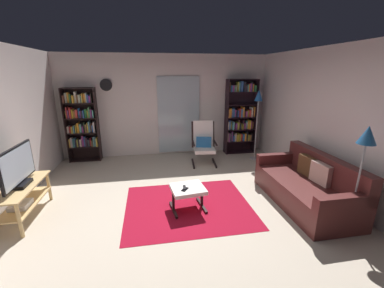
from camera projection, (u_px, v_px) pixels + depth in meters
ground_plane at (182, 208)px, 4.03m from camera, size 7.02×7.02×0.00m
wall_back at (166, 106)px, 6.40m from camera, size 5.60×0.06×2.60m
wall_right at (339, 125)px, 4.11m from camera, size 0.06×6.00×2.60m
glass_door_panel at (179, 115)px, 6.46m from camera, size 1.10×0.01×2.00m
area_rug at (188, 206)px, 4.07m from camera, size 2.05×1.72×0.01m
tv_stand at (23, 197)px, 3.65m from camera, size 0.40×1.13×0.53m
television at (18, 168)px, 3.54m from camera, size 0.20×0.91×0.59m
bookshelf_near_tv at (82, 123)px, 5.96m from camera, size 0.74×0.30×1.80m
bookshelf_near_sofa at (240, 116)px, 6.56m from camera, size 0.81×0.30×1.98m
leather_sofa at (307, 187)px, 4.10m from camera, size 0.88×1.88×0.83m
lounge_armchair at (204, 142)px, 5.89m from camera, size 0.62×0.70×1.02m
ottoman at (188, 191)px, 3.91m from camera, size 0.57×0.54×0.39m
tv_remote at (185, 187)px, 3.86m from camera, size 0.05×0.15×0.02m
cell_phone at (185, 189)px, 3.80m from camera, size 0.14×0.15×0.01m
floor_lamp_by_sofa at (366, 145)px, 3.10m from camera, size 0.23×0.23×1.51m
floor_lamp_by_shelf at (258, 103)px, 5.91m from camera, size 0.22×0.22×1.75m
wall_clock at (106, 85)px, 5.93m from camera, size 0.29×0.03×0.29m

